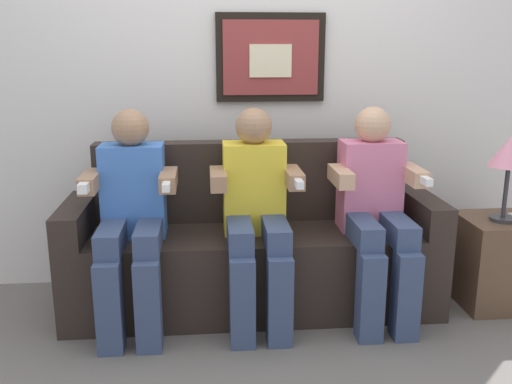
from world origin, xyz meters
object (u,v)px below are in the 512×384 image
Objects in this scene: person_on_right at (376,206)px; side_table_right at (496,261)px; person_in_middle at (256,209)px; table_lamp at (510,155)px; person_on_left at (132,213)px; couch at (253,252)px.

side_table_right is at bearing 4.79° from person_on_right.
side_table_right is (0.73, 0.06, -0.36)m from person_on_right.
person_in_middle is 2.41× the size of table_lamp.
person_on_right is (1.25, 0.00, -0.00)m from person_on_left.
person_on_left is at bearing -165.00° from couch.
person_on_right is 2.41× the size of table_lamp.
couch is at bearing 90.17° from person_in_middle.
person_in_middle reaches higher than couch.
couch is 1.36m from side_table_right.
person_on_left is 0.63m from person_in_middle.
person_in_middle is at bearing -177.42° from side_table_right.
couch is at bearing 174.00° from table_lamp.
table_lamp reaches higher than side_table_right.
person_on_left and person_on_right have the same top height.
person_on_right is at bearing -14.95° from couch.
table_lamp is (1.97, 0.03, 0.25)m from person_on_left.
person_on_right is (0.63, -0.17, 0.29)m from couch.
person_in_middle is at bearing -89.83° from couch.
couch is 4.02× the size of side_table_right.
person_in_middle is at bearing 180.00° from person_on_right.
person_on_left is 1.99m from table_lamp.
person_on_left and person_in_middle have the same top height.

